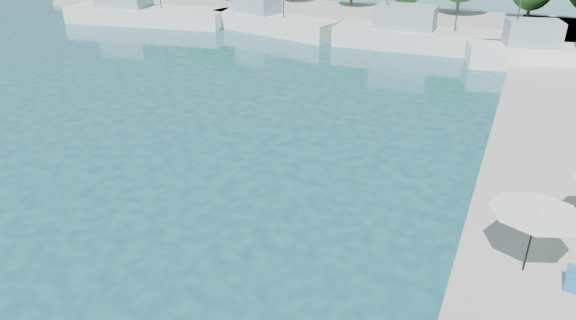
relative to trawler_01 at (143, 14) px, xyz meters
The scene contains 6 objects.
quay_far 28.49m from the trawler_01, 26.76° to the left, with size 90.00×16.00×0.60m, color #AEAB9D.
trawler_01 is the anchor object (origin of this frame).
trawler_02 15.39m from the trawler_01, ahead, with size 15.20×7.11×10.20m.
trawler_03 31.97m from the trawler_01, ahead, with size 18.39×5.72×10.20m.
trawler_04 42.30m from the trawler_01, ahead, with size 14.09×6.76×10.20m.
umbrella_white 52.11m from the trawler_01, 36.96° to the right, with size 2.98×2.98×2.28m.
Camera 1 is at (6.87, 6.76, 11.58)m, focal length 32.00 mm.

